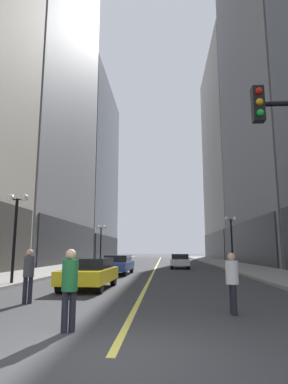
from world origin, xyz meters
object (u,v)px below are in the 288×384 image
at_px(car_blue, 118,264).
at_px(car_yellow, 90,272).
at_px(street_lamp_left_far, 101,236).
at_px(car_white, 180,261).
at_px(street_lamp_right_mid, 231,231).
at_px(street_lamp_left_near, 16,218).
at_px(pedestrian_with_orange_bag, 29,271).
at_px(pedestrian_in_green_parka, 70,283).
at_px(pedestrian_in_white_shirt, 232,278).

bearing_deg(car_blue, car_yellow, -90.10).
height_order(car_blue, street_lamp_left_far, street_lamp_left_far).
bearing_deg(car_white, street_lamp_right_mid, -40.96).
distance_m(car_yellow, street_lamp_left_near, 4.80).
relative_size(car_blue, pedestrian_with_orange_bag, 2.77).
height_order(street_lamp_left_near, street_lamp_right_mid, same).
bearing_deg(pedestrian_in_green_parka, pedestrian_with_orange_bag, 124.13).
distance_m(car_white, street_lamp_left_near, 17.92).
xyz_separation_m(pedestrian_in_green_parka, street_lamp_left_far, (-5.25, 30.06, 2.26)).
xyz_separation_m(street_lamp_left_near, street_lamp_right_mid, (12.80, 11.90, 0.00)).
bearing_deg(pedestrian_with_orange_bag, car_yellow, 74.74).
xyz_separation_m(car_blue, pedestrian_in_green_parka, (1.27, -16.19, 0.28)).
xyz_separation_m(street_lamp_left_far, street_lamp_right_mid, (12.80, -9.71, 0.00)).
bearing_deg(street_lamp_right_mid, pedestrian_with_orange_bag, -120.53).
bearing_deg(car_blue, car_white, 58.56).
relative_size(car_blue, street_lamp_right_mid, 1.07).
height_order(car_yellow, pedestrian_with_orange_bag, pedestrian_with_orange_bag).
bearing_deg(car_blue, pedestrian_with_orange_bag, -95.00).
distance_m(street_lamp_left_near, street_lamp_right_mid, 17.48).
bearing_deg(street_lamp_left_far, car_yellow, -80.02).
bearing_deg(street_lamp_left_near, street_lamp_left_far, 90.00).
height_order(car_blue, pedestrian_in_green_parka, pedestrian_in_green_parka).
height_order(car_blue, street_lamp_left_near, street_lamp_left_near).
distance_m(car_white, pedestrian_with_orange_bag, 21.22).
bearing_deg(car_yellow, street_lamp_left_far, 99.98).
bearing_deg(pedestrian_with_orange_bag, car_blue, 85.00).
height_order(car_white, pedestrian_in_green_parka, pedestrian_in_green_parka).
bearing_deg(pedestrian_with_orange_bag, pedestrian_in_white_shirt, -12.73).
bearing_deg(pedestrian_in_green_parka, car_blue, 94.48).
xyz_separation_m(car_blue, pedestrian_with_orange_bag, (-1.11, -12.68, 0.28)).
bearing_deg(pedestrian_with_orange_bag, pedestrian_in_green_parka, -55.87).
relative_size(car_blue, street_lamp_left_far, 1.07).
xyz_separation_m(car_yellow, pedestrian_with_orange_bag, (-1.09, -4.01, 0.28)).
bearing_deg(car_white, street_lamp_left_far, 144.73).
height_order(pedestrian_in_green_parka, pedestrian_with_orange_bag, pedestrian_with_orange_bag).
bearing_deg(car_yellow, pedestrian_in_green_parka, -80.31).
distance_m(car_blue, street_lamp_left_far, 14.65).
distance_m(car_blue, pedestrian_in_green_parka, 16.24).
bearing_deg(street_lamp_left_far, car_white, -35.27).
relative_size(car_yellow, car_white, 0.95).
relative_size(pedestrian_with_orange_bag, street_lamp_left_far, 0.39).
relative_size(pedestrian_in_white_shirt, street_lamp_left_far, 0.36).
xyz_separation_m(car_blue, street_lamp_left_near, (-3.98, -7.74, 2.54)).
relative_size(street_lamp_left_near, street_lamp_left_far, 1.00).
relative_size(car_white, street_lamp_right_mid, 1.02).
height_order(car_yellow, pedestrian_in_white_shirt, pedestrian_in_white_shirt).
distance_m(car_white, street_lamp_left_far, 10.96).
relative_size(pedestrian_with_orange_bag, street_lamp_right_mid, 0.39).
xyz_separation_m(car_blue, pedestrian_in_white_shirt, (5.11, -14.08, 0.22)).
relative_size(car_blue, street_lamp_left_near, 1.07).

